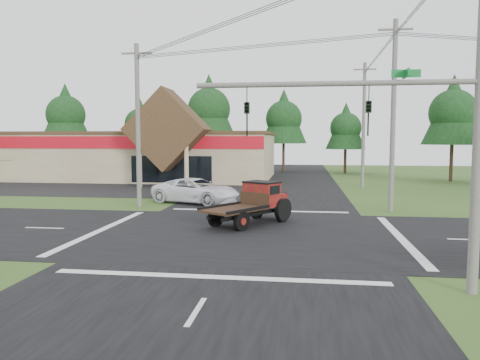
# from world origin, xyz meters

# --- Properties ---
(ground) EXTENTS (120.00, 120.00, 0.00)m
(ground) POSITION_xyz_m (0.00, 0.00, 0.00)
(ground) COLOR #2F4E1C
(ground) RESTS_ON ground
(road_ns) EXTENTS (12.00, 120.00, 0.02)m
(road_ns) POSITION_xyz_m (0.00, 0.00, 0.01)
(road_ns) COLOR black
(road_ns) RESTS_ON ground
(road_ew) EXTENTS (120.00, 12.00, 0.02)m
(road_ew) POSITION_xyz_m (0.00, 0.00, 0.01)
(road_ew) COLOR black
(road_ew) RESTS_ON ground
(parking_apron) EXTENTS (28.00, 14.00, 0.02)m
(parking_apron) POSITION_xyz_m (-14.00, 19.00, 0.01)
(parking_apron) COLOR black
(parking_apron) RESTS_ON ground
(cvs_building) EXTENTS (30.40, 18.20, 9.19)m
(cvs_building) POSITION_xyz_m (-15.70, 29.57, 2.78)
(cvs_building) COLOR #9D8C6A
(cvs_building) RESTS_ON ground
(traffic_signal_mast) EXTENTS (8.12, 0.24, 7.00)m
(traffic_signal_mast) POSITION_xyz_m (5.82, -7.50, 4.43)
(traffic_signal_mast) COLOR #595651
(traffic_signal_mast) RESTS_ON ground
(utility_pole_nr) EXTENTS (2.00, 0.30, 11.00)m
(utility_pole_nr) POSITION_xyz_m (7.50, -7.50, 5.64)
(utility_pole_nr) COLOR #595651
(utility_pole_nr) RESTS_ON ground
(utility_pole_nw) EXTENTS (2.00, 0.30, 10.50)m
(utility_pole_nw) POSITION_xyz_m (-8.00, 8.00, 5.39)
(utility_pole_nw) COLOR #595651
(utility_pole_nw) RESTS_ON ground
(utility_pole_ne) EXTENTS (2.00, 0.30, 11.50)m
(utility_pole_ne) POSITION_xyz_m (8.00, 8.00, 5.89)
(utility_pole_ne) COLOR #595651
(utility_pole_ne) RESTS_ON ground
(utility_pole_n) EXTENTS (2.00, 0.30, 11.20)m
(utility_pole_n) POSITION_xyz_m (8.00, 22.00, 5.74)
(utility_pole_n) COLOR #595651
(utility_pole_n) RESTS_ON ground
(tree_row_a) EXTENTS (6.72, 6.72, 12.12)m
(tree_row_a) POSITION_xyz_m (-30.00, 40.00, 8.05)
(tree_row_a) COLOR #332316
(tree_row_a) RESTS_ON ground
(tree_row_b) EXTENTS (5.60, 5.60, 10.10)m
(tree_row_b) POSITION_xyz_m (-20.00, 42.00, 6.70)
(tree_row_b) COLOR #332316
(tree_row_b) RESTS_ON ground
(tree_row_c) EXTENTS (7.28, 7.28, 13.13)m
(tree_row_c) POSITION_xyz_m (-10.00, 41.00, 8.72)
(tree_row_c) COLOR #332316
(tree_row_c) RESTS_ON ground
(tree_row_d) EXTENTS (6.16, 6.16, 11.11)m
(tree_row_d) POSITION_xyz_m (0.00, 42.00, 7.38)
(tree_row_d) COLOR #332316
(tree_row_d) RESTS_ON ground
(tree_row_e) EXTENTS (5.04, 5.04, 9.09)m
(tree_row_e) POSITION_xyz_m (8.00, 40.00, 6.03)
(tree_row_e) COLOR #332316
(tree_row_e) RESTS_ON ground
(tree_side_ne) EXTENTS (6.16, 6.16, 11.11)m
(tree_side_ne) POSITION_xyz_m (18.00, 30.00, 7.38)
(tree_side_ne) COLOR #332316
(tree_side_ne) RESTS_ON ground
(antique_flatbed_truck) EXTENTS (4.64, 5.54, 2.22)m
(antique_flatbed_truck) POSITION_xyz_m (-0.10, 2.40, 1.11)
(antique_flatbed_truck) COLOR #550C0E
(antique_flatbed_truck) RESTS_ON ground
(white_pickup) EXTENTS (6.75, 4.76, 1.71)m
(white_pickup) POSITION_xyz_m (-4.67, 10.14, 0.86)
(white_pickup) COLOR white
(white_pickup) RESTS_ON ground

